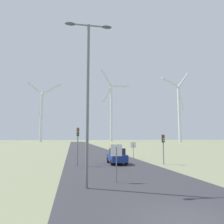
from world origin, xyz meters
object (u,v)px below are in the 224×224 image
object	(u,v)px
stop_sign_near	(116,156)
wind_turbine_center	(111,108)
traffic_light_post_near_left	(78,138)
car_approaching	(117,156)
wind_turbine_right	(179,107)
streetlamp	(88,83)
traffic_light_post_near_right	(163,142)
stop_sign_far	(133,147)
wind_turbine_left	(42,111)

from	to	relation	value
stop_sign_near	wind_turbine_center	bearing A→B (deg)	79.93
traffic_light_post_near_left	car_approaching	size ratio (longest dim) A/B	1.00
traffic_light_post_near_left	wind_turbine_right	size ratio (longest dim) A/B	0.07
traffic_light_post_near_left	streetlamp	bearing A→B (deg)	-88.44
streetlamp	traffic_light_post_near_left	size ratio (longest dim) A/B	2.54
traffic_light_post_near_right	traffic_light_post_near_left	bearing A→B (deg)	177.81
traffic_light_post_near_left	wind_turbine_center	distance (m)	168.48
stop_sign_far	wind_turbine_left	xyz separation A→B (m)	(-33.12, 149.11, 22.31)
streetlamp	wind_turbine_right	world-z (taller)	wind_turbine_right
traffic_light_post_near_right	car_approaching	world-z (taller)	traffic_light_post_near_right
stop_sign_far	wind_turbine_center	xyz separation A→B (m)	(24.86, 156.44, 27.81)
streetlamp	traffic_light_post_near_right	bearing A→B (deg)	47.43
wind_turbine_left	wind_turbine_right	bearing A→B (deg)	-9.96
stop_sign_far	car_approaching	xyz separation A→B (m)	(-3.60, -5.54, -0.76)
traffic_light_post_near_left	traffic_light_post_near_right	distance (m)	9.79
wind_turbine_left	wind_turbine_right	xyz separation A→B (m)	(108.60, -19.07, 3.28)
stop_sign_near	traffic_light_post_near_right	bearing A→B (deg)	50.48
streetlamp	stop_sign_near	bearing A→B (deg)	33.59
car_approaching	stop_sign_far	bearing A→B (deg)	57.00
car_approaching	wind_turbine_right	bearing A→B (deg)	59.75
wind_turbine_right	stop_sign_near	bearing A→B (deg)	-119.10
stop_sign_near	stop_sign_far	world-z (taller)	stop_sign_near
stop_sign_far	wind_turbine_center	distance (m)	160.83
traffic_light_post_near_right	wind_turbine_center	distance (m)	167.29
streetlamp	wind_turbine_left	distance (m)	169.25
streetlamp	stop_sign_far	bearing A→B (deg)	65.52
traffic_light_post_near_left	traffic_light_post_near_right	world-z (taller)	traffic_light_post_near_left
stop_sign_near	car_approaching	size ratio (longest dim) A/B	0.62
traffic_light_post_near_right	wind_turbine_left	bearing A→B (deg)	102.53
traffic_light_post_near_left	wind_turbine_right	bearing A→B (deg)	58.53
stop_sign_near	traffic_light_post_near_left	xyz separation A→B (m)	(-2.43, 9.27, 1.22)
car_approaching	wind_turbine_center	world-z (taller)	wind_turbine_center
stop_sign_far	wind_turbine_left	world-z (taller)	wind_turbine_left
traffic_light_post_near_left	stop_sign_near	bearing A→B (deg)	-75.33
traffic_light_post_near_right	wind_turbine_left	world-z (taller)	wind_turbine_left
traffic_light_post_near_right	car_approaching	distance (m)	5.62
wind_turbine_right	wind_turbine_center	bearing A→B (deg)	152.46
wind_turbine_left	wind_turbine_center	size ratio (longest dim) A/B	0.79
wind_turbine_left	wind_turbine_center	bearing A→B (deg)	7.21
traffic_light_post_near_right	car_approaching	size ratio (longest dim) A/B	0.82
car_approaching	wind_turbine_center	distance (m)	166.92
stop_sign_far	traffic_light_post_near_left	xyz separation A→B (m)	(-8.18, -6.64, 1.34)
traffic_light_post_near_right	wind_turbine_right	size ratio (longest dim) A/B	0.06
streetlamp	traffic_light_post_near_left	world-z (taller)	streetlamp
car_approaching	wind_turbine_left	world-z (taller)	wind_turbine_left
traffic_light_post_near_left	wind_turbine_center	xyz separation A→B (m)	(33.04, 163.08, 26.47)
wind_turbine_center	stop_sign_near	bearing A→B (deg)	-100.07
stop_sign_near	car_approaching	world-z (taller)	stop_sign_near
stop_sign_near	stop_sign_far	size ratio (longest dim) A/B	1.07
stop_sign_far	wind_turbine_center	size ratio (longest dim) A/B	0.04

